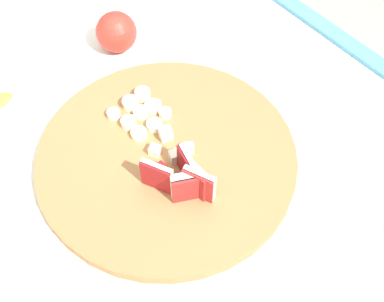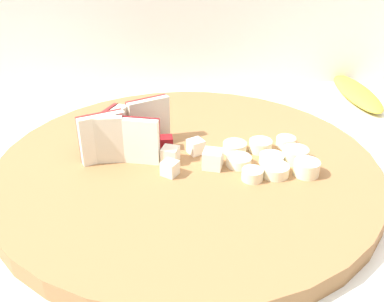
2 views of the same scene
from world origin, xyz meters
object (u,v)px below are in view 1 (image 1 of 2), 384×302
at_px(apple_wedge_fan, 185,180).
at_px(banana_slice_rows, 141,112).
at_px(apple_dice_pile, 169,148).
at_px(whole_apple, 114,33).
at_px(cutting_board, 167,157).

height_order(apple_wedge_fan, banana_slice_rows, apple_wedge_fan).
bearing_deg(apple_dice_pile, apple_wedge_fan, 163.39).
xyz_separation_m(banana_slice_rows, whole_apple, (0.18, -0.07, 0.01)).
height_order(cutting_board, banana_slice_rows, banana_slice_rows).
bearing_deg(whole_apple, apple_dice_pile, 164.84).
xyz_separation_m(apple_dice_pile, whole_apple, (0.28, -0.07, 0.01)).
relative_size(apple_dice_pile, banana_slice_rows, 0.80).
relative_size(cutting_board, banana_slice_rows, 4.36).
distance_m(apple_wedge_fan, banana_slice_rows, 0.17).
relative_size(cutting_board, apple_wedge_fan, 4.24).
xyz_separation_m(apple_dice_pile, banana_slice_rows, (0.09, -0.01, -0.00)).
height_order(banana_slice_rows, whole_apple, whole_apple).
relative_size(banana_slice_rows, whole_apple, 1.22).
bearing_deg(apple_dice_pile, cutting_board, 96.72).
distance_m(cutting_board, apple_wedge_fan, 0.08).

